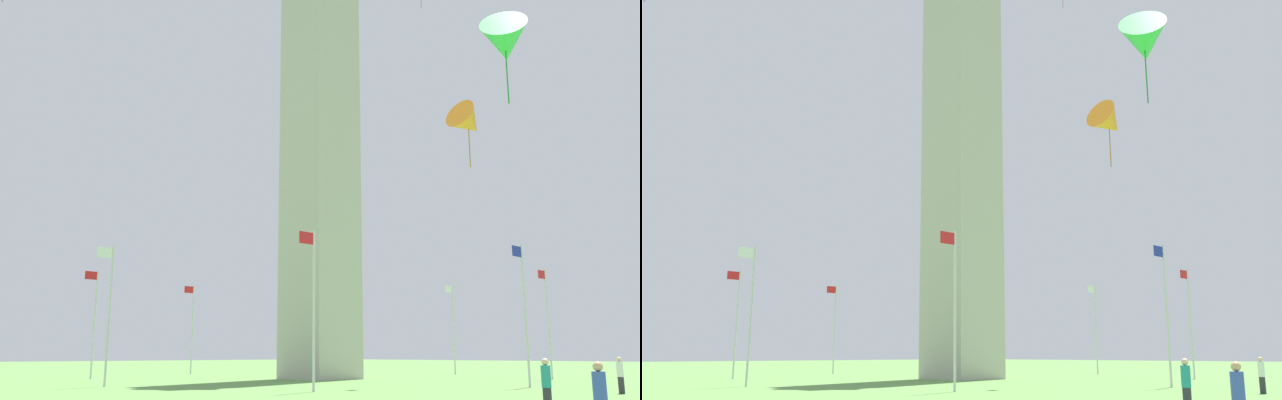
{
  "view_description": "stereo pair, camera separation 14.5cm",
  "coord_description": "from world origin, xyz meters",
  "views": [
    {
      "loc": [
        37.47,
        38.89,
        1.93
      ],
      "look_at": [
        0.0,
        0.0,
        14.03
      ],
      "focal_mm": 38.5,
      "sensor_mm": 36.0,
      "label": 1
    },
    {
      "loc": [
        37.36,
        38.99,
        1.93
      ],
      "look_at": [
        0.0,
        0.0,
        14.03
      ],
      "focal_mm": 38.5,
      "sensor_mm": 36.0,
      "label": 2
    }
  ],
  "objects": [
    {
      "name": "flagpole_se",
      "position": [
        -12.42,
        12.48,
        4.58
      ],
      "size": [
        1.12,
        0.14,
        8.38
      ],
      "color": "silver",
      "rests_on": "ground"
    },
    {
      "name": "person_white_shirt",
      "position": [
        2.73,
        24.13,
        0.88
      ],
      "size": [
        0.32,
        0.32,
        1.77
      ],
      "rotation": [
        0.0,
        0.0,
        -1.69
      ],
      "color": "#2D2D38",
      "rests_on": "ground"
    },
    {
      "name": "ground_plane",
      "position": [
        0.0,
        0.0,
        0.0
      ],
      "size": [
        260.0,
        260.0,
        0.0
      ],
      "primitive_type": "plane",
      "color": "#609347"
    },
    {
      "name": "person_blue_shirt",
      "position": [
        20.92,
        31.34,
        0.87
      ],
      "size": [
        0.32,
        0.32,
        1.75
      ],
      "rotation": [
        0.0,
        0.0,
        -2.1
      ],
      "color": "#2D2D38",
      "rests_on": "ground"
    },
    {
      "name": "kite_green_delta",
      "position": [
        19.46,
        28.58,
        11.49
      ],
      "size": [
        2.39,
        2.19,
        3.03
      ],
      "color": "green"
    },
    {
      "name": "flagpole_e",
      "position": [
        0.06,
        17.65,
        4.58
      ],
      "size": [
        1.12,
        0.14,
        8.38
      ],
      "color": "silver",
      "rests_on": "ground"
    },
    {
      "name": "flagpole_sw",
      "position": [
        -12.42,
        -12.48,
        4.58
      ],
      "size": [
        1.12,
        0.14,
        8.38
      ],
      "color": "silver",
      "rests_on": "ground"
    },
    {
      "name": "flagpole_nw",
      "position": [
        12.54,
        -12.48,
        4.58
      ],
      "size": [
        1.12,
        0.14,
        8.38
      ],
      "color": "silver",
      "rests_on": "ground"
    },
    {
      "name": "obelisk_monument",
      "position": [
        0.0,
        0.0,
        21.44
      ],
      "size": [
        4.72,
        4.72,
        42.88
      ],
      "color": "#B7B2A8",
      "rests_on": "ground"
    },
    {
      "name": "flagpole_ne",
      "position": [
        12.54,
        12.48,
        4.58
      ],
      "size": [
        1.12,
        0.14,
        8.38
      ],
      "color": "silver",
      "rests_on": "ground"
    },
    {
      "name": "flagpole_n",
      "position": [
        17.71,
        0.0,
        4.58
      ],
      "size": [
        1.12,
        0.14,
        8.38
      ],
      "color": "silver",
      "rests_on": "ground"
    },
    {
      "name": "flagpole_w",
      "position": [
        0.06,
        -17.65,
        4.58
      ],
      "size": [
        1.12,
        0.14,
        8.38
      ],
      "color": "silver",
      "rests_on": "ground"
    },
    {
      "name": "person_teal_shirt",
      "position": [
        15.32,
        26.95,
        0.88
      ],
      "size": [
        0.32,
        0.32,
        1.77
      ],
      "rotation": [
        0.0,
        0.0,
        -2.62
      ],
      "color": "#2D2D38",
      "rests_on": "ground"
    },
    {
      "name": "flagpole_s",
      "position": [
        -17.59,
        0.0,
        4.58
      ],
      "size": [
        1.12,
        0.14,
        8.38
      ],
      "color": "silver",
      "rests_on": "ground"
    },
    {
      "name": "kite_orange_delta",
      "position": [
        11.82,
        22.08,
        12.29
      ],
      "size": [
        1.97,
        1.63,
        3.11
      ],
      "color": "orange"
    }
  ]
}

